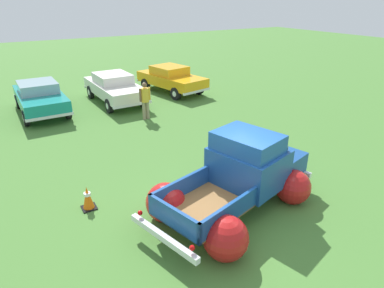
% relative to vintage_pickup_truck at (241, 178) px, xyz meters
% --- Properties ---
extents(ground_plane, '(80.00, 80.00, 0.00)m').
position_rel_vintage_pickup_truck_xyz_m(ground_plane, '(-0.37, -0.10, -0.76)').
color(ground_plane, '#477A33').
extents(vintage_pickup_truck, '(4.96, 3.64, 1.96)m').
position_rel_vintage_pickup_truck_xyz_m(vintage_pickup_truck, '(0.00, 0.00, 0.00)').
color(vintage_pickup_truck, black).
rests_on(vintage_pickup_truck, ground).
extents(show_car_0, '(1.95, 4.31, 1.43)m').
position_rel_vintage_pickup_truck_xyz_m(show_car_0, '(-3.26, 10.46, 0.03)').
color(show_car_0, black).
rests_on(show_car_0, ground).
extents(show_car_1, '(1.99, 4.56, 1.43)m').
position_rel_vintage_pickup_truck_xyz_m(show_car_1, '(0.21, 10.42, 0.03)').
color(show_car_1, black).
rests_on(show_car_1, ground).
extents(show_car_2, '(2.63, 4.52, 1.43)m').
position_rel_vintage_pickup_truck_xyz_m(show_car_2, '(3.56, 10.74, 0.02)').
color(show_car_2, black).
rests_on(show_car_2, ground).
extents(spectator_1, '(0.54, 0.37, 1.62)m').
position_rel_vintage_pickup_truck_xyz_m(spectator_1, '(0.53, 7.29, 0.16)').
color(spectator_1, gray).
rests_on(spectator_1, ground).
extents(lane_cone_0, '(0.36, 0.36, 0.63)m').
position_rel_vintage_pickup_truck_xyz_m(lane_cone_0, '(-3.43, 1.79, -0.45)').
color(lane_cone_0, black).
rests_on(lane_cone_0, ground).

